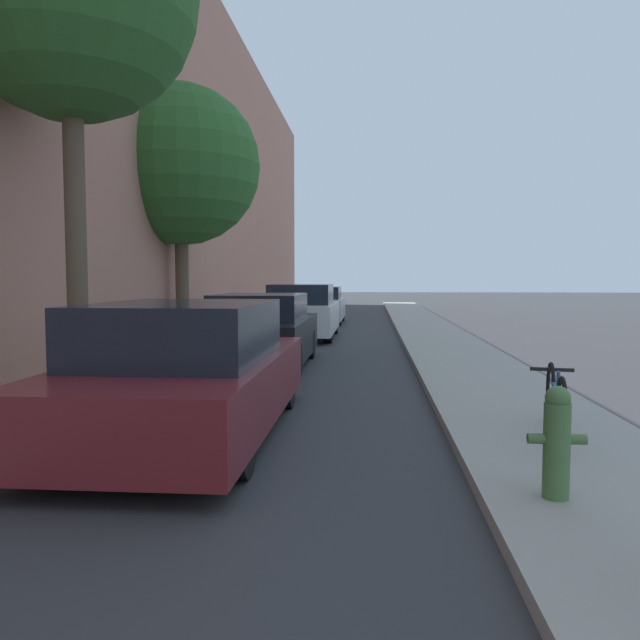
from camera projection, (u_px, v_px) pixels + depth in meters
ground_plane at (324, 350)px, 14.60m from camera, size 120.00×120.00×0.00m
sidewalk_left at (203, 346)px, 14.84m from camera, size 2.00×52.00×0.12m
sidewalk_right at (449, 349)px, 14.36m from camera, size 2.00×52.00×0.12m
building_facade_left at (144, 119)px, 14.58m from camera, size 0.70×52.00×10.85m
parked_car_maroon at (187, 373)px, 6.65m from camera, size 1.92×4.60×1.44m
parked_car_black at (261, 332)px, 11.81m from camera, size 1.79×4.11×1.39m
parked_car_white at (302, 312)px, 17.51m from camera, size 1.87×4.31×1.52m
parked_car_silver at (318, 306)px, 23.30m from camera, size 1.92×4.06×1.37m
street_tree_far at (180, 166)px, 15.03m from camera, size 3.86×3.86×6.23m
fire_hydrant at (557, 441)px, 4.42m from camera, size 0.41×0.19×0.81m
bicycle at (556, 401)px, 6.17m from camera, size 0.46×1.64×0.68m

